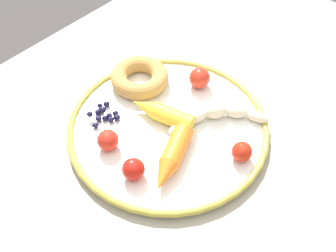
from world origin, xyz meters
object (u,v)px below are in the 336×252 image
(tomato_far, at_px, (108,140))
(tomato_extra, at_px, (242,152))
(blueberry_pile, at_px, (104,114))
(tomato_mid, at_px, (132,168))
(dining_table, at_px, (188,160))
(carrot_yellow, at_px, (162,113))
(carrot_orange, at_px, (171,158))
(banana, at_px, (216,115))
(tomato_near, at_px, (199,78))
(donut, at_px, (139,77))
(plate, at_px, (168,127))

(tomato_far, relative_size, tomato_extra, 1.09)
(blueberry_pile, height_order, tomato_mid, tomato_mid)
(tomato_far, bearing_deg, dining_table, 150.54)
(dining_table, distance_m, tomato_extra, 0.16)
(carrot_yellow, height_order, tomato_mid, tomato_mid)
(carrot_orange, xyz_separation_m, tomato_extra, (-0.08, 0.08, 0.00))
(banana, distance_m, carrot_orange, 0.13)
(carrot_orange, distance_m, tomato_extra, 0.11)
(tomato_far, bearing_deg, carrot_yellow, 166.80)
(dining_table, xyz_separation_m, carrot_yellow, (0.02, -0.05, 0.12))
(blueberry_pile, bearing_deg, tomato_near, 156.07)
(banana, bearing_deg, blueberry_pile, -50.54)
(tomato_near, xyz_separation_m, tomato_far, (0.22, -0.02, -0.00))
(banana, relative_size, tomato_far, 4.00)
(donut, height_order, tomato_mid, tomato_mid)
(tomato_extra, bearing_deg, tomato_far, -54.48)
(dining_table, relative_size, tomato_far, 29.75)
(banana, height_order, tomato_far, tomato_far)
(tomato_far, bearing_deg, tomato_mid, 79.35)
(dining_table, distance_m, banana, 0.13)
(plate, relative_size, blueberry_pile, 6.00)
(carrot_yellow, relative_size, tomato_near, 3.04)
(dining_table, height_order, tomato_far, tomato_far)
(dining_table, xyz_separation_m, banana, (-0.04, 0.03, 0.12))
(carrot_orange, bearing_deg, tomato_mid, -29.74)
(plate, bearing_deg, carrot_orange, 45.26)
(carrot_yellow, distance_m, tomato_near, 0.11)
(plate, relative_size, banana, 2.39)
(donut, bearing_deg, tomato_far, 25.21)
(carrot_yellow, height_order, blueberry_pile, carrot_yellow)
(dining_table, bearing_deg, tomato_near, -150.08)
(carrot_orange, bearing_deg, banana, -178.04)
(banana, relative_size, carrot_yellow, 1.21)
(tomato_far, distance_m, tomato_extra, 0.22)
(tomato_mid, relative_size, tomato_far, 1.00)
(tomato_extra, bearing_deg, tomato_near, -119.30)
(plate, distance_m, tomato_extra, 0.14)
(plate, distance_m, blueberry_pile, 0.12)
(carrot_orange, bearing_deg, plate, -134.74)
(plate, height_order, donut, donut)
(blueberry_pile, height_order, tomato_near, tomato_near)
(tomato_mid, bearing_deg, dining_table, 179.04)
(banana, height_order, tomato_extra, tomato_extra)
(plate, bearing_deg, tomato_near, -168.88)
(carrot_orange, relative_size, donut, 1.15)
(carrot_orange, xyz_separation_m, tomato_near, (-0.17, -0.08, 0.00))
(dining_table, xyz_separation_m, carrot_orange, (0.08, 0.03, 0.12))
(donut, distance_m, tomato_near, 0.11)
(carrot_yellow, xyz_separation_m, tomato_near, (-0.11, -0.00, 0.00))
(tomato_far, bearing_deg, tomato_extra, 125.52)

